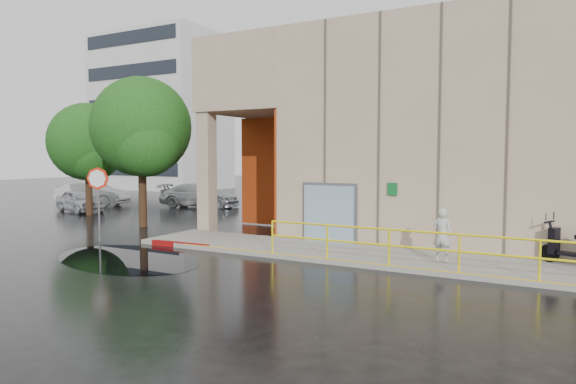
# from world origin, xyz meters

# --- Properties ---
(ground) EXTENTS (120.00, 120.00, 0.00)m
(ground) POSITION_xyz_m (0.00, 0.00, 0.00)
(ground) COLOR black
(ground) RESTS_ON ground
(sidewalk) EXTENTS (20.00, 3.00, 0.15)m
(sidewalk) POSITION_xyz_m (4.00, 4.50, 0.07)
(sidewalk) COLOR gray
(sidewalk) RESTS_ON ground
(building) EXTENTS (20.00, 10.17, 8.00)m
(building) POSITION_xyz_m (5.10, 10.98, 4.21)
(building) COLOR tan
(building) RESTS_ON ground
(guardrail) EXTENTS (9.56, 0.06, 1.03)m
(guardrail) POSITION_xyz_m (4.25, 3.15, 0.68)
(guardrail) COLOR #FFEB0D
(guardrail) RESTS_ON sidewalk
(distant_building) EXTENTS (12.00, 8.08, 15.00)m
(distant_building) POSITION_xyz_m (-28.00, 27.98, 7.50)
(distant_building) COLOR beige
(distant_building) RESTS_ON ground
(person) EXTENTS (0.63, 0.47, 1.57)m
(person) POSITION_xyz_m (4.51, 4.27, 0.94)
(person) COLOR #B8B8BD
(person) RESTS_ON sidewalk
(scooter) EXTENTS (1.90, 1.27, 1.44)m
(scooter) POSITION_xyz_m (7.87, 5.49, 0.97)
(scooter) COLOR black
(scooter) RESTS_ON sidewalk
(stop_sign) EXTENTS (0.78, 0.39, 2.78)m
(stop_sign) POSITION_xyz_m (-7.77, 2.63, 2.01)
(stop_sign) COLOR slate
(stop_sign) RESTS_ON ground
(red_curb) EXTENTS (2.41, 0.29, 0.18)m
(red_curb) POSITION_xyz_m (-4.24, 3.10, 0.09)
(red_curb) COLOR maroon
(red_curb) RESTS_ON ground
(puddle) EXTENTS (6.60, 5.05, 0.01)m
(puddle) POSITION_xyz_m (-4.38, 0.79, 0.00)
(puddle) COLOR black
(puddle) RESTS_ON ground
(car_a) EXTENTS (4.03, 2.43, 1.28)m
(car_a) POSITION_xyz_m (-17.00, 9.22, 0.64)
(car_a) COLOR #B5B8BD
(car_a) RESTS_ON ground
(car_b) EXTENTS (4.91, 2.83, 1.53)m
(car_b) POSITION_xyz_m (-19.39, 12.17, 0.76)
(car_b) COLOR silver
(car_b) RESTS_ON ground
(car_c) EXTENTS (5.42, 3.41, 1.46)m
(car_c) POSITION_xyz_m (-12.73, 14.79, 0.73)
(car_c) COLOR silver
(car_c) RESTS_ON ground
(tree_near) EXTENTS (4.47, 4.47, 6.75)m
(tree_near) POSITION_xyz_m (-9.12, 6.32, 4.33)
(tree_near) COLOR black
(tree_near) RESTS_ON ground
(tree_far) EXTENTS (4.18, 4.18, 6.06)m
(tree_far) POSITION_xyz_m (-15.10, 8.39, 3.80)
(tree_far) COLOR black
(tree_far) RESTS_ON ground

